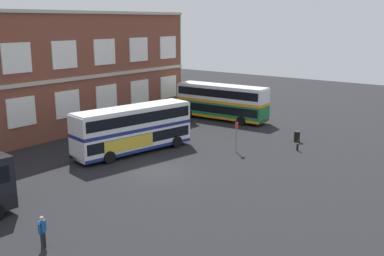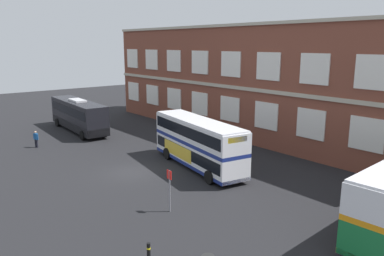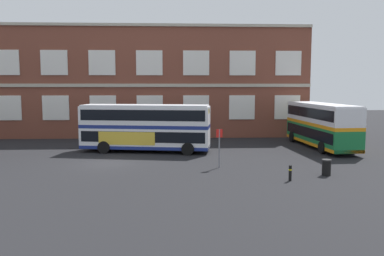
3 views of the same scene
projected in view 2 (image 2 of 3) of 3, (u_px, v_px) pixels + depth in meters
ground_plane at (151, 167)px, 32.11m from camera, size 120.00×120.00×0.00m
brick_terminal_building at (256, 82)px, 42.75m from camera, size 45.03×8.19×12.24m
double_decker_near at (198, 142)px, 31.74m from camera, size 11.28×4.38×4.07m
touring_coach at (78, 115)px, 45.06m from camera, size 12.12×3.38×3.80m
waiting_passenger at (36, 138)px, 38.04m from camera, size 0.61×0.39×1.70m
bus_stand_flag at (170, 187)px, 23.29m from camera, size 0.44×0.10×2.70m
safety_bollard_east at (149, 252)px, 18.16m from camera, size 0.19×0.19×0.95m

